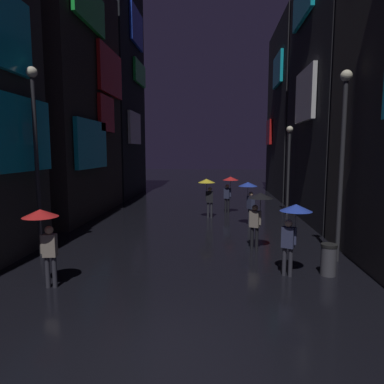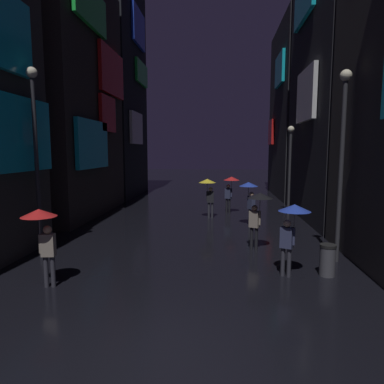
{
  "view_description": "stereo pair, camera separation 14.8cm",
  "coord_description": "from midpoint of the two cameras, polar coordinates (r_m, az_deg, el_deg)",
  "views": [
    {
      "loc": [
        1.06,
        -5.43,
        3.63
      ],
      "look_at": [
        0.0,
        8.68,
        1.89
      ],
      "focal_mm": 32.0,
      "sensor_mm": 36.0,
      "label": 1
    },
    {
      "loc": [
        1.21,
        -5.41,
        3.63
      ],
      "look_at": [
        0.0,
        8.68,
        1.89
      ],
      "focal_mm": 32.0,
      "sensor_mm": 36.0,
      "label": 2
    }
  ],
  "objects": [
    {
      "name": "streetlamp_right_near",
      "position": [
        11.88,
        23.48,
        7.05
      ],
      "size": [
        0.36,
        0.36,
        6.09
      ],
      "color": "#2D2D33",
      "rests_on": "ground"
    },
    {
      "name": "ground_plane",
      "position": [
        6.62,
        -7.0,
        -26.31
      ],
      "size": [
        120.0,
        120.0,
        0.0
      ],
      "primitive_type": "plane",
      "color": "black"
    },
    {
      "name": "pedestrian_near_crossing_red",
      "position": [
        9.72,
        -23.92,
        -5.25
      ],
      "size": [
        0.9,
        0.9,
        2.12
      ],
      "color": "#2D2D38",
      "rests_on": "ground"
    },
    {
      "name": "building_right_far",
      "position": [
        28.53,
        17.58,
        12.54
      ],
      "size": [
        4.25,
        8.48,
        13.08
      ],
      "color": "#232328",
      "rests_on": "ground"
    },
    {
      "name": "streetlamp_right_far",
      "position": [
        19.81,
        15.62,
        5.32
      ],
      "size": [
        0.36,
        0.36,
        4.95
      ],
      "color": "#2D2D33",
      "rests_on": "ground"
    },
    {
      "name": "pedestrian_midstreet_centre_red",
      "position": [
        19.75,
        6.04,
        1.26
      ],
      "size": [
        0.9,
        0.9,
        2.12
      ],
      "color": "black",
      "rests_on": "ground"
    },
    {
      "name": "trash_bin",
      "position": [
        10.85,
        21.43,
        -10.44
      ],
      "size": [
        0.46,
        0.46,
        0.93
      ],
      "color": "#3F3F47",
      "rests_on": "ground"
    },
    {
      "name": "pedestrian_far_right_blue",
      "position": [
        16.49,
        9.2,
        0.08
      ],
      "size": [
        0.9,
        0.9,
        2.12
      ],
      "color": "#2D2D38",
      "rests_on": "ground"
    },
    {
      "name": "building_left_mid",
      "position": [
        20.81,
        -20.89,
        14.75
      ],
      "size": [
        4.25,
        8.6,
        13.18
      ],
      "color": "#2D2826",
      "rests_on": "ground"
    },
    {
      "name": "pedestrian_foreground_right_black",
      "position": [
        12.51,
        10.71,
        -2.15
      ],
      "size": [
        0.9,
        0.9,
        2.12
      ],
      "color": "black",
      "rests_on": "ground"
    },
    {
      "name": "building_right_mid",
      "position": [
        20.91,
        24.38,
        26.44
      ],
      "size": [
        4.25,
        8.34,
        21.59
      ],
      "color": "#232328",
      "rests_on": "ground"
    },
    {
      "name": "building_left_far",
      "position": [
        28.92,
        -13.73,
        17.11
      ],
      "size": [
        4.25,
        7.4,
        17.6
      ],
      "color": "black",
      "rests_on": "ground"
    },
    {
      "name": "streetlamp_left_near",
      "position": [
        12.65,
        -24.94,
        7.51
      ],
      "size": [
        0.36,
        0.36,
        6.33
      ],
      "color": "#2D2D33",
      "rests_on": "ground"
    },
    {
      "name": "pedestrian_midstreet_left_blue",
      "position": [
        10.11,
        16.13,
        -4.47
      ],
      "size": [
        0.9,
        0.9,
        2.12
      ],
      "color": "#2D2D38",
      "rests_on": "ground"
    },
    {
      "name": "pedestrian_foreground_left_yellow",
      "position": [
        18.14,
        2.38,
        0.78
      ],
      "size": [
        0.9,
        0.9,
        2.12
      ],
      "color": "#2D2D38",
      "rests_on": "ground"
    }
  ]
}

